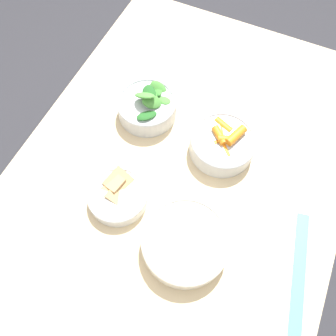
# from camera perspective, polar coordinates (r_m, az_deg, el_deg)

# --- Properties ---
(ground_plane) EXTENTS (10.00, 10.00, 0.00)m
(ground_plane) POSITION_cam_1_polar(r_m,az_deg,el_deg) (1.56, 0.41, -14.07)
(ground_plane) COLOR #2D2D33
(dining_table) EXTENTS (1.25, 0.82, 0.77)m
(dining_table) POSITION_cam_1_polar(r_m,az_deg,el_deg) (0.93, 0.67, -5.85)
(dining_table) COLOR beige
(dining_table) RESTS_ON ground_plane
(bowl_carrots) EXTENTS (0.17, 0.17, 0.08)m
(bowl_carrots) POSITION_cam_1_polar(r_m,az_deg,el_deg) (0.85, 9.48, 4.28)
(bowl_carrots) COLOR silver
(bowl_carrots) RESTS_ON dining_table
(bowl_greens) EXTENTS (0.16, 0.16, 0.11)m
(bowl_greens) POSITION_cam_1_polar(r_m,az_deg,el_deg) (0.90, -3.55, 10.79)
(bowl_greens) COLOR silver
(bowl_greens) RESTS_ON dining_table
(bowl_beans_hotdog) EXTENTS (0.20, 0.20, 0.06)m
(bowl_beans_hotdog) POSITION_cam_1_polar(r_m,az_deg,el_deg) (0.75, 3.02, -12.78)
(bowl_beans_hotdog) COLOR silver
(bowl_beans_hotdog) RESTS_ON dining_table
(bowl_cookies) EXTENTS (0.14, 0.14, 0.05)m
(bowl_cookies) POSITION_cam_1_polar(r_m,az_deg,el_deg) (0.80, -8.77, -4.73)
(bowl_cookies) COLOR silver
(bowl_cookies) RESTS_ON dining_table
(ruler) EXTENTS (0.33, 0.09, 0.00)m
(ruler) POSITION_cam_1_polar(r_m,az_deg,el_deg) (0.81, 21.74, -18.39)
(ruler) COLOR #4C99E0
(ruler) RESTS_ON dining_table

